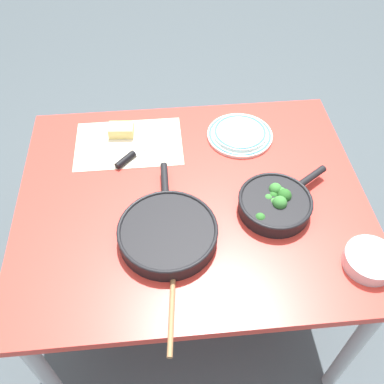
% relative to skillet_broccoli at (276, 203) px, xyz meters
% --- Properties ---
extents(ground_plane, '(14.00, 14.00, 0.00)m').
position_rel_skillet_broccoli_xyz_m(ground_plane, '(-0.26, 0.08, -0.76)').
color(ground_plane, '#424C51').
extents(dining_table_red, '(1.14, 0.94, 0.73)m').
position_rel_skillet_broccoli_xyz_m(dining_table_red, '(-0.26, 0.08, -0.11)').
color(dining_table_red, red).
rests_on(dining_table_red, ground_plane).
extents(skillet_broccoli, '(0.32, 0.26, 0.07)m').
position_rel_skillet_broccoli_xyz_m(skillet_broccoli, '(0.00, 0.00, 0.00)').
color(skillet_broccoli, black).
rests_on(skillet_broccoli, dining_table_red).
extents(skillet_eggs, '(0.30, 0.43, 0.05)m').
position_rel_skillet_broccoli_xyz_m(skillet_eggs, '(-0.35, -0.08, -0.00)').
color(skillet_eggs, black).
rests_on(skillet_eggs, dining_table_red).
extents(wooden_spoon, '(0.06, 0.34, 0.02)m').
position_rel_skillet_broccoli_xyz_m(wooden_spoon, '(-0.34, -0.24, -0.02)').
color(wooden_spoon, '#996B42').
rests_on(wooden_spoon, dining_table_red).
extents(parchment_sheet, '(0.39, 0.26, 0.00)m').
position_rel_skillet_broccoli_xyz_m(parchment_sheet, '(-0.47, 0.35, -0.03)').
color(parchment_sheet, beige).
rests_on(parchment_sheet, dining_table_red).
extents(grater_knife, '(0.20, 0.21, 0.02)m').
position_rel_skillet_broccoli_xyz_m(grater_knife, '(-0.44, 0.29, -0.02)').
color(grater_knife, silver).
rests_on(grater_knife, dining_table_red).
extents(cheese_block, '(0.10, 0.07, 0.04)m').
position_rel_skillet_broccoli_xyz_m(cheese_block, '(-0.49, 0.41, -0.01)').
color(cheese_block, '#EFD67A').
rests_on(cheese_block, dining_table_red).
extents(dinner_plate_stack, '(0.24, 0.24, 0.03)m').
position_rel_skillet_broccoli_xyz_m(dinner_plate_stack, '(-0.05, 0.36, -0.02)').
color(dinner_plate_stack, silver).
rests_on(dinner_plate_stack, dining_table_red).
extents(prep_bowl_steel, '(0.15, 0.15, 0.04)m').
position_rel_skillet_broccoli_xyz_m(prep_bowl_steel, '(0.22, -0.23, -0.01)').
color(prep_bowl_steel, '#B7B7BC').
rests_on(prep_bowl_steel, dining_table_red).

